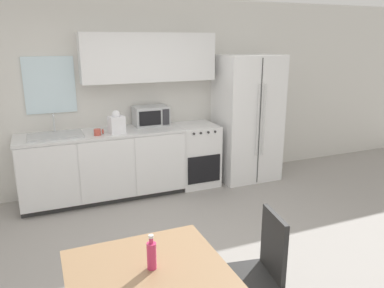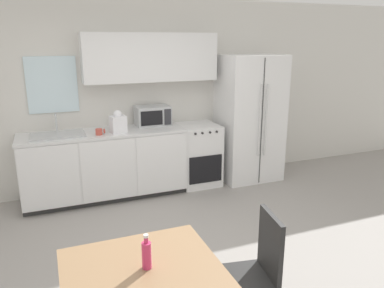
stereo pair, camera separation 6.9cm
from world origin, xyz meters
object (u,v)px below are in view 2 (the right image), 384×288
refrigerator (249,118)px  dining_chair_side (258,265)px  oven_range (198,154)px  coffee_mug (100,132)px  microwave (153,116)px  drink_bottle (147,254)px  dining_table (145,288)px

refrigerator → dining_chair_side: bearing=-118.6°
oven_range → coffee_mug: size_ratio=7.48×
microwave → drink_bottle: 3.22m
dining_table → oven_range: bearing=62.0°
microwave → drink_bottle: size_ratio=2.07×
refrigerator → coffee_mug: (-2.29, -0.13, 0.02)m
microwave → dining_chair_side: microwave is taller
oven_range → drink_bottle: size_ratio=3.93×
oven_range → dining_chair_side: 3.03m
dining_table → dining_chair_side: (0.87, 0.08, -0.10)m
refrigerator → dining_chair_side: (-1.58, -2.89, -0.42)m
coffee_mug → dining_table: (-0.15, -2.84, -0.35)m
dining_table → dining_chair_side: dining_chair_side is taller
dining_table → drink_bottle: drink_bottle is taller
dining_chair_side → microwave: bearing=8.2°
oven_range → coffee_mug: 1.55m
dining_table → drink_bottle: bearing=60.2°
microwave → oven_range: bearing=-10.4°
oven_range → dining_chair_side: dining_chair_side is taller
refrigerator → microwave: size_ratio=3.97×
refrigerator → coffee_mug: size_ratio=15.63×
oven_range → dining_chair_side: (-0.73, -2.94, 0.08)m
refrigerator → microwave: refrigerator is taller
drink_bottle → refrigerator: bearing=50.3°
oven_range → refrigerator: (0.84, -0.05, 0.50)m
dining_table → drink_bottle: size_ratio=4.22×
coffee_mug → refrigerator: bearing=3.1°
microwave → coffee_mug: 0.86m
oven_range → refrigerator: bearing=-3.2°
oven_range → refrigerator: size_ratio=0.48×
refrigerator → microwave: bearing=173.7°
oven_range → coffee_mug: coffee_mug is taller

